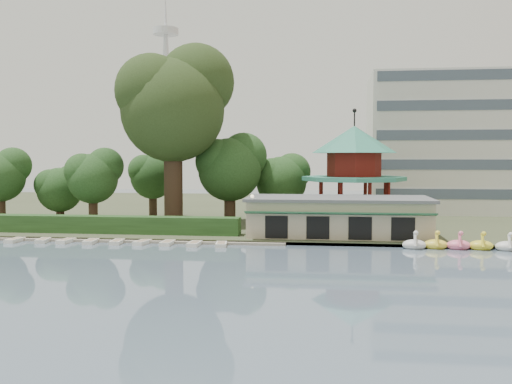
% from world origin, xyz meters
% --- Properties ---
extents(ground_plane, '(220.00, 220.00, 0.00)m').
position_xyz_m(ground_plane, '(0.00, 0.00, 0.00)').
color(ground_plane, slate).
rests_on(ground_plane, ground).
extents(shore, '(220.00, 70.00, 0.40)m').
position_xyz_m(shore, '(0.00, 52.00, 0.20)').
color(shore, '#424930').
rests_on(shore, ground).
extents(embankment, '(220.00, 0.60, 0.30)m').
position_xyz_m(embankment, '(0.00, 17.30, 0.15)').
color(embankment, gray).
rests_on(embankment, ground).
extents(dock, '(34.00, 1.60, 0.24)m').
position_xyz_m(dock, '(-12.00, 17.20, 0.12)').
color(dock, gray).
rests_on(dock, ground).
extents(boathouse, '(18.60, 9.39, 3.90)m').
position_xyz_m(boathouse, '(10.00, 21.97, 2.37)').
color(boathouse, '#B6A88B').
rests_on(boathouse, shore).
extents(pavilion, '(12.40, 12.40, 13.50)m').
position_xyz_m(pavilion, '(12.00, 32.00, 7.48)').
color(pavilion, '#B6A88B').
rests_on(pavilion, shore).
extents(office_building, '(38.00, 18.00, 20.00)m').
position_xyz_m(office_building, '(32.67, 49.00, 9.73)').
color(office_building, silver).
rests_on(office_building, shore).
extents(broadcast_tower, '(8.00, 8.00, 96.00)m').
position_xyz_m(broadcast_tower, '(-42.00, 140.00, 33.98)').
color(broadcast_tower, silver).
rests_on(broadcast_tower, ground).
extents(hedge, '(30.00, 2.00, 1.80)m').
position_xyz_m(hedge, '(-15.00, 20.50, 1.30)').
color(hedge, '#264A1F').
rests_on(hedge, shore).
extents(lamp_post, '(0.36, 0.36, 4.28)m').
position_xyz_m(lamp_post, '(1.50, 19.00, 3.34)').
color(lamp_post, black).
rests_on(lamp_post, shore).
extents(big_tree, '(13.22, 12.32, 21.39)m').
position_xyz_m(big_tree, '(-8.84, 28.19, 14.92)').
color(big_tree, '#3A281C').
rests_on(big_tree, shore).
extents(small_trees, '(39.78, 16.29, 11.04)m').
position_xyz_m(small_trees, '(-11.12, 31.72, 6.38)').
color(small_trees, '#3A281C').
rests_on(small_trees, shore).
extents(swan_boats, '(18.34, 2.16, 1.92)m').
position_xyz_m(swan_boats, '(25.01, 16.59, 0.40)').
color(swan_boats, silver).
rests_on(swan_boats, ground).
extents(moored_rowboats, '(27.38, 2.80, 0.36)m').
position_xyz_m(moored_rowboats, '(-13.98, 15.83, 0.18)').
color(moored_rowboats, silver).
rests_on(moored_rowboats, ground).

